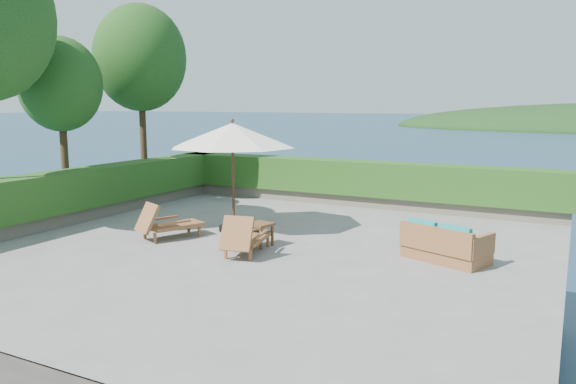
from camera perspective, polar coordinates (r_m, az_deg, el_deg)
The scene contains 14 objects.
ground at distance 12.25m, azimuth -2.98°, elevation -5.50°, with size 12.00×12.00×0.00m, color gray.
foundation at distance 12.73m, azimuth -2.92°, elevation -12.28°, with size 12.00×12.00×3.00m, color #5E544A.
ocean at distance 13.32m, azimuth -2.87°, elevation -18.10°, with size 600.00×600.00×0.00m, color #17384A.
planter_wall_far at distance 17.17m, azimuth 6.49°, elevation -0.72°, with size 12.00×0.60×0.36m, color #6C6456.
planter_wall_left at distance 15.73m, azimuth -20.89°, elevation -2.16°, with size 0.60×12.00×0.36m, color #6C6456.
hedge_far at distance 17.07m, azimuth 6.53°, elevation 1.50°, with size 12.40×0.90×1.00m, color #1B4313.
hedge_left at distance 15.62m, azimuth -21.03°, elevation 0.25°, with size 0.90×12.40×1.00m, color #1B4313.
tree_mid at distance 16.40m, azimuth -22.15°, elevation 10.05°, with size 2.20×2.20×4.83m.
tree_far at distance 18.05m, azimuth -14.79°, elevation 12.98°, with size 2.80×2.80×6.03m.
patio_umbrella at distance 13.44m, azimuth -5.66°, elevation 5.65°, with size 3.67×3.67×2.71m.
lounge_left at distance 13.11m, azimuth -12.23°, elevation -3.11°, with size 1.17×1.61×0.86m.
lounge_right at distance 11.53m, azimuth -4.38°, elevation -4.58°, with size 0.92×1.61×0.87m.
side_table at distance 12.15m, azimuth -2.86°, elevation -3.59°, with size 0.57×0.57×0.51m.
wicker_loveseat at distance 11.44m, azimuth 15.60°, elevation -5.29°, with size 1.81×1.35×0.80m.
Camera 1 is at (6.00, -10.22, 3.08)m, focal length 35.00 mm.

